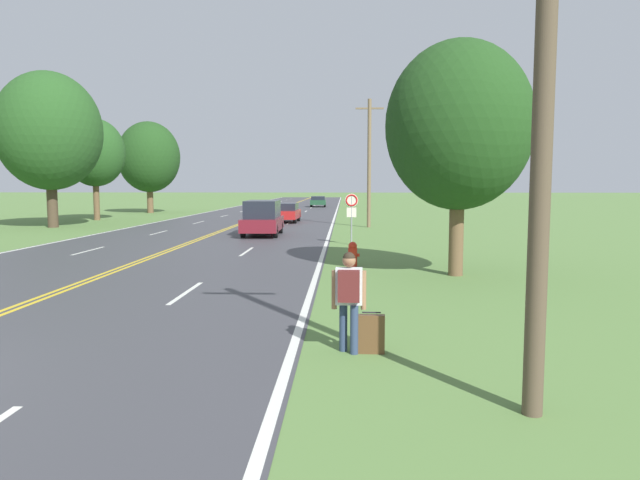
% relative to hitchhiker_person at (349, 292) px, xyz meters
% --- Properties ---
extents(hitchhiker_person, '(0.57, 0.41, 1.66)m').
position_rel_hitchhiker_person_xyz_m(hitchhiker_person, '(0.00, 0.00, 0.00)').
color(hitchhiker_person, navy).
rests_on(hitchhiker_person, ground).
extents(suitcase, '(0.44, 0.15, 0.69)m').
position_rel_hitchhiker_person_xyz_m(suitcase, '(0.37, 0.02, -0.70)').
color(suitcase, brown).
rests_on(suitcase, ground).
extents(fire_hydrant, '(0.47, 0.31, 0.84)m').
position_rel_hitchhiker_person_xyz_m(fire_hydrant, '(0.20, 10.02, -0.59)').
color(fire_hydrant, red).
rests_on(fire_hydrant, ground).
extents(traffic_sign, '(0.60, 0.10, 2.35)m').
position_rel_hitchhiker_person_xyz_m(traffic_sign, '(0.24, 17.01, 0.74)').
color(traffic_sign, gray).
rests_on(traffic_sign, ground).
extents(utility_pole_foreground, '(1.80, 0.24, 7.91)m').
position_rel_hitchhiker_person_xyz_m(utility_pole_foreground, '(2.19, -2.41, 3.09)').
color(utility_pole_foreground, brown).
rests_on(utility_pole_foreground, ground).
extents(utility_pole_midground, '(1.80, 0.24, 8.22)m').
position_rel_hitchhiker_person_xyz_m(utility_pole_midground, '(1.49, 28.00, 3.24)').
color(utility_pole_midground, brown).
rests_on(utility_pole_midground, ground).
extents(tree_left_verge, '(4.36, 4.36, 7.01)m').
position_rel_hitchhiker_person_xyz_m(tree_left_verge, '(3.31, 8.22, 3.47)').
color(tree_left_verge, brown).
rests_on(tree_left_verge, ground).
extents(tree_mid_treeline, '(4.58, 4.58, 7.88)m').
position_rel_hitchhiker_person_xyz_m(tree_mid_treeline, '(-19.48, 34.66, 4.21)').
color(tree_mid_treeline, brown).
rests_on(tree_mid_treeline, ground).
extents(tree_right_cluster, '(6.53, 6.53, 9.92)m').
position_rel_hitchhiker_person_xyz_m(tree_right_cluster, '(-18.95, 26.90, 5.13)').
color(tree_right_cluster, '#473828').
rests_on(tree_right_cluster, ground).
extents(tree_far_back, '(5.97, 5.97, 8.90)m').
position_rel_hitchhiker_person_xyz_m(tree_far_back, '(-19.22, 46.26, 4.44)').
color(tree_far_back, brown).
rests_on(tree_far_back, ground).
extents(car_maroon_van_nearest, '(2.00, 4.59, 1.91)m').
position_rel_hitchhiker_person_xyz_m(car_maroon_van_nearest, '(-4.53, 21.60, -0.03)').
color(car_maroon_van_nearest, black).
rests_on(car_maroon_van_nearest, ground).
extents(car_red_sedan_approaching, '(2.00, 4.10, 1.41)m').
position_rel_hitchhiker_person_xyz_m(car_red_sedan_approaching, '(-4.43, 32.67, -0.28)').
color(car_red_sedan_approaching, black).
rests_on(car_red_sedan_approaching, ground).
extents(car_dark_green_hatchback_mid_near, '(1.98, 3.73, 1.33)m').
position_rel_hitchhiker_person_xyz_m(car_dark_green_hatchback_mid_near, '(-3.40, 62.29, -0.28)').
color(car_dark_green_hatchback_mid_near, black).
rests_on(car_dark_green_hatchback_mid_near, ground).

